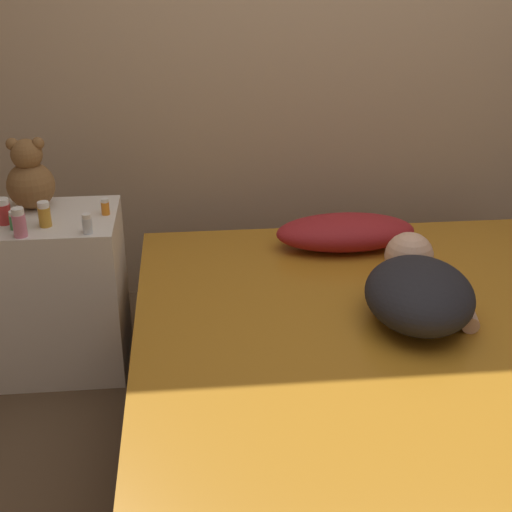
{
  "coord_description": "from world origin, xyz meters",
  "views": [
    {
      "loc": [
        -0.64,
        -2.01,
        1.68
      ],
      "look_at": [
        -0.42,
        0.23,
        0.61
      ],
      "focal_mm": 50.0,
      "sensor_mm": 36.0,
      "label": 1
    }
  ],
  "objects": [
    {
      "name": "bottle_amber",
      "position": [
        -1.17,
        0.47,
        0.7
      ],
      "size": [
        0.05,
        0.05,
        0.1
      ],
      "color": "gold",
      "rests_on": "nightstand"
    },
    {
      "name": "ground_plane",
      "position": [
        0.0,
        0.0,
        0.0
      ],
      "size": [
        12.0,
        12.0,
        0.0
      ],
      "primitive_type": "plane",
      "color": "brown"
    },
    {
      "name": "bottle_green",
      "position": [
        -1.27,
        0.46,
        0.69
      ],
      "size": [
        0.05,
        0.05,
        0.07
      ],
      "color": "#3D8E4C",
      "rests_on": "nightstand"
    },
    {
      "name": "nightstand",
      "position": [
        -1.19,
        0.56,
        0.33
      ],
      "size": [
        0.53,
        0.43,
        0.65
      ],
      "color": "silver",
      "rests_on": "ground_plane"
    },
    {
      "name": "bed",
      "position": [
        0.0,
        0.0,
        0.21
      ],
      "size": [
        1.72,
        1.8,
        0.43
      ],
      "color": "#4C331E",
      "rests_on": "ground_plane"
    },
    {
      "name": "pillow",
      "position": [
        0.0,
        0.65,
        0.5
      ],
      "size": [
        0.58,
        0.27,
        0.14
      ],
      "color": "maroon",
      "rests_on": "bed"
    },
    {
      "name": "bottle_orange",
      "position": [
        -0.96,
        0.57,
        0.69
      ],
      "size": [
        0.03,
        0.03,
        0.06
      ],
      "color": "orange",
      "rests_on": "nightstand"
    },
    {
      "name": "bottle_pink",
      "position": [
        -1.24,
        0.38,
        0.71
      ],
      "size": [
        0.05,
        0.05,
        0.11
      ],
      "color": "pink",
      "rests_on": "nightstand"
    },
    {
      "name": "bottle_clear",
      "position": [
        -1.01,
        0.39,
        0.69
      ],
      "size": [
        0.04,
        0.04,
        0.07
      ],
      "color": "silver",
      "rests_on": "nightstand"
    },
    {
      "name": "teddy_bear",
      "position": [
        -1.25,
        0.67,
        0.78
      ],
      "size": [
        0.18,
        0.18,
        0.28
      ],
      "color": "brown",
      "rests_on": "nightstand"
    },
    {
      "name": "wall_back",
      "position": [
        0.0,
        1.18,
        1.3
      ],
      "size": [
        8.0,
        0.06,
        2.6
      ],
      "color": "tan",
      "rests_on": "ground_plane"
    },
    {
      "name": "bottle_red",
      "position": [
        -1.33,
        0.51,
        0.7
      ],
      "size": [
        0.05,
        0.05,
        0.1
      ],
      "color": "#B72D2D",
      "rests_on": "nightstand"
    },
    {
      "name": "person_lying",
      "position": [
        0.13,
        0.09,
        0.53
      ],
      "size": [
        0.45,
        0.67,
        0.2
      ],
      "rotation": [
        0.0,
        0.0,
        -0.18
      ],
      "color": "black",
      "rests_on": "bed"
    }
  ]
}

